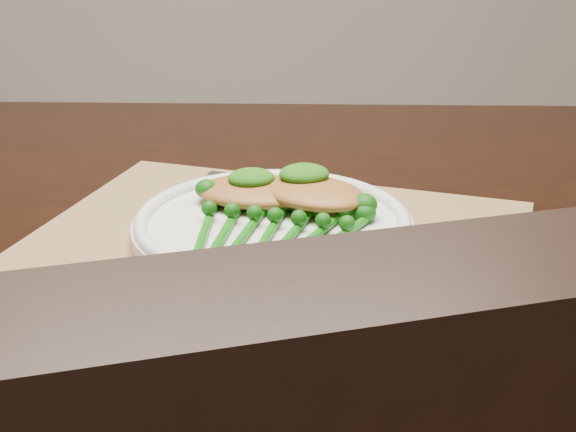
{
  "coord_description": "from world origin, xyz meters",
  "views": [
    {
      "loc": [
        -0.05,
        -1.01,
        1.09
      ],
      "look_at": [
        0.01,
        -0.26,
        0.78
      ],
      "focal_mm": 50.0,
      "sensor_mm": 36.0,
      "label": 1
    }
  ],
  "objects": [
    {
      "name": "chicken_fillet_left",
      "position": [
        -0.02,
        -0.2,
        0.78
      ],
      "size": [
        0.15,
        0.12,
        0.03
      ],
      "primitive_type": "ellipsoid",
      "rotation": [
        0.0,
        0.0,
        -0.24
      ],
      "color": "#A0672E",
      "rests_on": "dinner_plate"
    },
    {
      "name": "placemat",
      "position": [
        -0.0,
        -0.26,
        0.75
      ],
      "size": [
        0.6,
        0.53,
        0.0
      ],
      "primitive_type": "cube",
      "rotation": [
        0.0,
        0.0,
        -0.39
      ],
      "color": "olive",
      "rests_on": "dining_table"
    },
    {
      "name": "pesto_dollop_left",
      "position": [
        -0.03,
        -0.2,
        0.8
      ],
      "size": [
        0.05,
        0.04,
        0.02
      ],
      "primitive_type": "ellipsoid",
      "color": "#164B0A",
      "rests_on": "chicken_fillet_left"
    },
    {
      "name": "pesto_dollop_right",
      "position": [
        0.03,
        -0.21,
        0.8
      ],
      "size": [
        0.05,
        0.05,
        0.02
      ],
      "primitive_type": "ellipsoid",
      "color": "#164B0A",
      "rests_on": "chicken_fillet_right"
    },
    {
      "name": "broccolini_bundle",
      "position": [
        -0.01,
        -0.29,
        0.78
      ],
      "size": [
        0.21,
        0.22,
        0.04
      ],
      "rotation": [
        0.0,
        0.0,
        -0.35
      ],
      "color": "#0F600C",
      "rests_on": "dinner_plate"
    },
    {
      "name": "dinner_plate",
      "position": [
        -0.01,
        -0.25,
        0.77
      ],
      "size": [
        0.29,
        0.29,
        0.03
      ],
      "color": "silver",
      "rests_on": "placemat"
    },
    {
      "name": "chicken_fillet_right",
      "position": [
        0.04,
        -0.22,
        0.79
      ],
      "size": [
        0.15,
        0.14,
        0.02
      ],
      "primitive_type": "ellipsoid",
      "rotation": [
        0.0,
        0.0,
        -0.68
      ],
      "color": "#A0672E",
      "rests_on": "dinner_plate"
    },
    {
      "name": "knife",
      "position": [
        0.01,
        -0.11,
        0.76
      ],
      "size": [
        0.21,
        0.1,
        0.01
      ],
      "rotation": [
        0.0,
        0.0,
        -0.4
      ],
      "color": "silver",
      "rests_on": "placemat"
    },
    {
      "name": "fork",
      "position": [
        -0.02,
        -0.41,
        0.76
      ],
      "size": [
        0.17,
        0.06,
        0.01
      ],
      "rotation": [
        0.0,
        0.0,
        -0.25
      ],
      "color": "silver",
      "rests_on": "placemat"
    }
  ]
}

